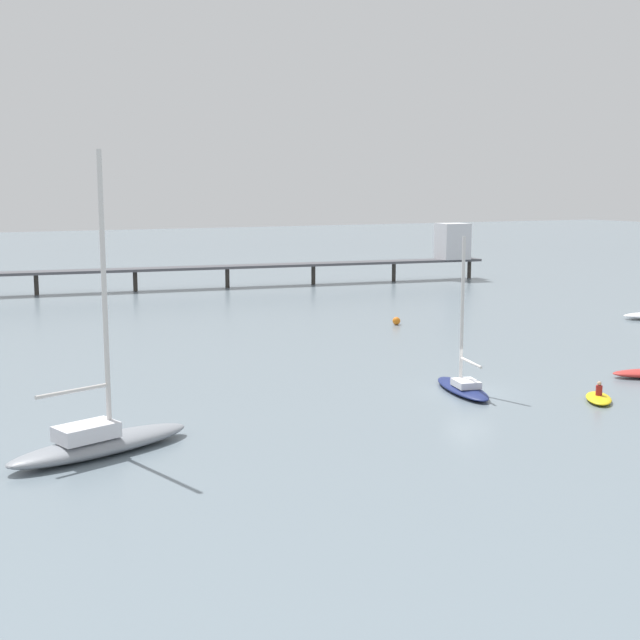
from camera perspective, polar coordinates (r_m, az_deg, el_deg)
ground_plane at (r=50.44m, az=9.92°, el=-4.78°), size 400.00×400.00×0.00m
pier at (r=104.14m, az=-0.58°, el=4.33°), size 77.13×12.58×7.20m
sailboat_gray at (r=39.52m, az=-14.56°, el=-7.66°), size 9.13×4.92×13.43m
sailboat_navy at (r=50.23m, az=9.56°, el=-4.21°), size 3.06×6.35×9.02m
dinghy_yellow at (r=50.04m, az=18.16°, el=-4.97°), size 2.87×3.21×1.14m
mooring_buoy_outer at (r=73.99m, az=5.14°, el=-0.06°), size 0.68×0.68×0.68m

